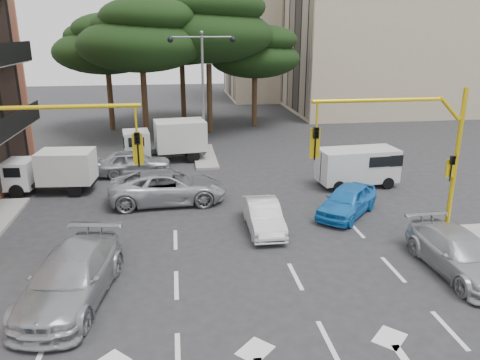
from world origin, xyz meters
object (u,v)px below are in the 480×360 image
Objects in this scene: car_blue_compact at (347,200)px; car_silver_cross_b at (134,163)px; van_white at (357,167)px; car_white_hatch at (263,216)px; street_lamp_center at (203,73)px; box_truck_b at (166,141)px; box_truck_a at (51,172)px; car_silver_parked at (459,254)px; car_silver_cross_a at (168,187)px; signal_mast_left at (23,160)px; signal_mast_right at (413,146)px; car_silver_wagon at (71,277)px.

car_silver_cross_b is at bearing -174.91° from car_blue_compact.
van_white is at bearing 105.78° from car_blue_compact.
van_white reaches higher than car_white_hatch.
box_truck_b is (-2.46, -0.50, -4.16)m from street_lamp_center.
car_white_hatch is 11.58m from box_truck_a.
car_blue_compact is at bearing 107.16° from car_silver_parked.
signal_mast_left is at bearing 140.10° from car_silver_cross_a.
van_white is (7.65, -6.98, -4.40)m from street_lamp_center.
box_truck_b is at bearing 109.87° from car_white_hatch.
signal_mast_left reaches higher than car_silver_cross_b.
signal_mast_left is 8.73m from box_truck_a.
car_silver_cross_b is (-5.91, 8.71, 0.11)m from car_white_hatch.
box_truck_a is at bearing -157.62° from car_blue_compact.
street_lamp_center reaches higher than van_white.
box_truck_b is at bearing 124.43° from signal_mast_right.
car_blue_compact is 14.73m from box_truck_a.
box_truck_b is at bearing 120.31° from car_silver_parked.
van_white is at bearing -42.39° from street_lamp_center.
car_silver_cross_b is at bearing 76.65° from signal_mast_left.
van_white is (0.84, 7.03, -2.86)m from signal_mast_right.
box_truck_a is at bearing 125.75° from box_truck_b.
signal_mast_right reaches higher than box_truck_a.
signal_mast_right reaches higher than box_truck_b.
street_lamp_center is 7.16m from car_silver_cross_b.
signal_mast_right is at bearing -64.09° from street_lamp_center.
car_silver_parked is 18.99m from box_truck_a.
car_silver_parked is 9.47m from van_white.
box_truck_b is (-10.10, 6.48, 0.24)m from van_white.
car_white_hatch is 7.43m from car_silver_parked.
car_blue_compact is at bearing -149.39° from box_truck_b.
street_lamp_center is 4.85m from box_truck_b.
signal_mast_right is 17.27m from box_truck_a.
box_truck_b is at bearing 72.16° from signal_mast_left.
car_white_hatch is at bearing -136.89° from car_silver_cross_a.
street_lamp_center is at bearing 82.07° from car_silver_wagon.
van_white is at bearing 40.24° from car_white_hatch.
signal_mast_right is 1.12× the size of car_silver_wagon.
signal_mast_left is 0.77× the size of street_lamp_center.
street_lamp_center is 1.45× the size of car_silver_wagon.
car_blue_compact is 13.22m from box_truck_b.
box_truck_b is at bearing -168.49° from street_lamp_center.
car_silver_cross_b is at bearing -111.35° from van_white.
street_lamp_center is at bearing 115.91° from signal_mast_right.
car_silver_cross_b is at bearing 124.43° from car_white_hatch.
car_silver_wagon reaches higher than car_white_hatch.
car_white_hatch is 12.24m from box_truck_b.
car_blue_compact is at bearing -111.37° from car_silver_cross_a.
car_white_hatch is (8.45, 2.00, -3.27)m from signal_mast_left.
signal_mast_right is at bearing -141.42° from car_silver_cross_b.
signal_mast_right is at bearing -20.87° from car_white_hatch.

